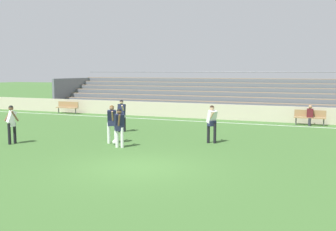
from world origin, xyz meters
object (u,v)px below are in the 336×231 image
spectator_seated (310,114)px  bench_far_right (310,116)px  bleacher_stand (220,96)px  player_dark_on_ball (122,113)px  player_white_challenging (212,121)px  player_dark_wide_right (112,121)px  player_dark_dropping_back (119,125)px  player_white_deep_cover (11,121)px  bench_far_left (68,106)px  soccer_ball (115,142)px

spectator_seated → bench_far_right: bearing=90.0°
bleacher_stand → player_dark_on_ball: 11.04m
bleacher_stand → player_dark_on_ball: (-2.62, -10.71, -0.36)m
spectator_seated → player_white_challenging: player_white_challenging is taller
bleacher_stand → player_dark_wide_right: bearing=-96.0°
spectator_seated → player_dark_dropping_back: player_dark_dropping_back is taller
bench_far_right → player_white_deep_cover: (-12.07, -11.33, 0.48)m
player_dark_dropping_back → player_white_challenging: (3.34, 2.44, 0.04)m
spectator_seated → player_white_challenging: bearing=-116.6°
player_dark_dropping_back → player_white_deep_cover: bearing=-168.2°
player_white_challenging → bleacher_stand: bearing=102.5°
bleacher_stand → player_white_deep_cover: (-5.50, -15.55, -0.35)m
player_dark_on_ball → player_white_deep_cover: size_ratio=1.00×
spectator_seated → player_white_challenging: 8.68m
bench_far_right → player_dark_on_ball: 11.26m
spectator_seated → player_dark_wide_right: bearing=-130.3°
bench_far_right → player_dark_dropping_back: size_ratio=1.09×
player_dark_wide_right → player_dark_dropping_back: bearing=-43.8°
bleacher_stand → bench_far_right: bearing=-32.7°
bleacher_stand → bench_far_right: (6.57, -4.22, -0.83)m
bleacher_stand → player_dark_dropping_back: bearing=-92.5°
bleacher_stand → player_dark_on_ball: size_ratio=15.68×
spectator_seated → player_dark_wide_right: player_dark_wide_right is taller
player_dark_wide_right → player_white_deep_cover: 4.43m
player_white_challenging → player_white_deep_cover: player_white_deep_cover is taller
bleacher_stand → player_dark_wide_right: size_ratio=15.61×
bench_far_left → bench_far_right: bearing=0.0°
player_dark_on_ball → player_white_challenging: (5.31, -1.38, -0.00)m
player_dark_wide_right → soccer_ball: bearing=-42.7°
bench_far_left → player_dark_on_ball: bearing=-38.3°
player_white_challenging → soccer_ball: bearing=-153.3°
player_dark_on_ball → bench_far_left: bearing=141.7°
bleacher_stand → bench_far_right: 7.85m
bleacher_stand → player_dark_wide_right: 13.85m
bench_far_right → player_dark_on_ball: bearing=-144.8°
bench_far_right → bleacher_stand: bearing=147.3°
player_white_challenging → soccer_ball: 4.41m
player_white_deep_cover → player_dark_dropping_back: bearing=11.8°
spectator_seated → bleacher_stand: bearing=146.6°
bench_far_right → player_dark_on_ball: size_ratio=1.05×
bench_far_right → bench_far_left: size_ratio=1.00×
bench_far_left → soccer_ball: size_ratio=8.18×
player_dark_dropping_back → spectator_seated: bearing=54.7°
spectator_seated → soccer_ball: 12.41m
bleacher_stand → spectator_seated: bleacher_stand is taller
bleacher_stand → player_dark_dropping_back: 14.55m
bench_far_left → spectator_seated: size_ratio=1.49×
bench_far_right → player_dark_on_ball: (-9.19, -6.49, 0.48)m
bench_far_right → spectator_seated: 0.19m
player_dark_dropping_back → player_dark_on_ball: player_dark_on_ball is taller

